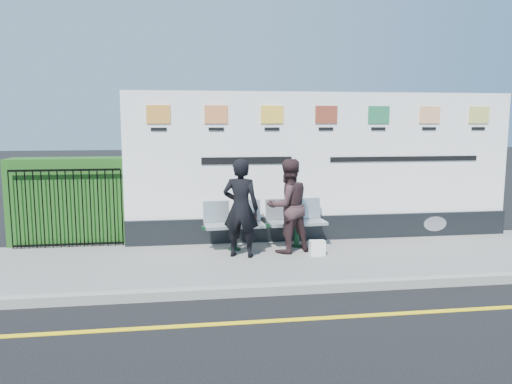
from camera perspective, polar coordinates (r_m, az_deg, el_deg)
ground at (r=6.92m, az=12.47°, el=-13.65°), size 80.00×80.00×0.00m
pavement at (r=9.15m, az=6.91°, el=-7.69°), size 14.00×3.00×0.12m
kerb at (r=7.78m, az=9.85°, el=-10.55°), size 14.00×0.18×0.14m
yellow_line at (r=6.91m, az=12.47°, el=-13.62°), size 14.00×0.10×0.01m
billboard at (r=10.30m, az=7.77°, el=1.78°), size 8.00×0.30×3.00m
hedge at (r=10.65m, az=-20.30°, el=-0.89°), size 2.35×0.70×1.70m
railing at (r=10.23m, az=-20.80°, el=-1.72°), size 2.05×0.06×1.54m
bench at (r=9.59m, az=1.13°, el=-4.98°), size 2.37×0.74×0.50m
woman_left at (r=8.89m, az=-1.75°, el=-1.84°), size 0.75×0.61×1.77m
woman_right at (r=9.22m, az=3.67°, el=-1.59°), size 1.02×0.90×1.74m
handbag_brown at (r=9.46m, az=-0.68°, el=-3.00°), size 0.27×0.19×0.20m
carrier_bag_white at (r=9.18m, az=7.02°, el=-6.37°), size 0.28×0.17×0.28m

